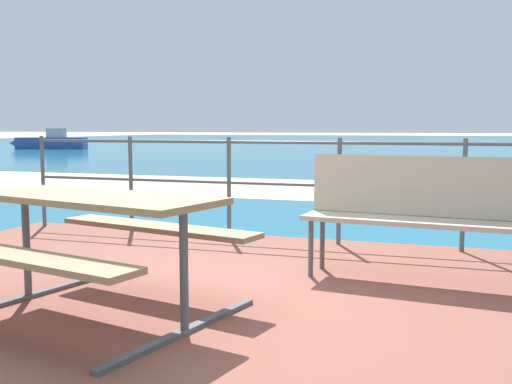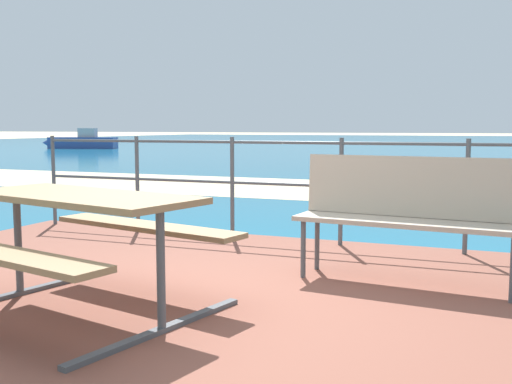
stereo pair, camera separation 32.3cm
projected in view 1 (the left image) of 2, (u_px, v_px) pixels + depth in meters
name	position (u px, v px, depth m)	size (l,w,h in m)	color
ground_plane	(184.00, 313.00, 3.99)	(240.00, 240.00, 0.00)	beige
patio_paving	(184.00, 309.00, 3.99)	(6.40, 5.20, 0.06)	brown
sea_water	(430.00, 145.00, 41.74)	(90.00, 90.00, 0.01)	#196B8E
beach_strip	(362.00, 191.00, 11.60)	(54.00, 3.89, 0.01)	beige
picnic_table	(97.00, 224.00, 3.72)	(1.87, 1.72, 0.76)	#8C704C
park_bench	(415.00, 206.00, 4.59)	(1.71, 0.57, 0.96)	tan
railing_fence	(282.00, 177.00, 6.16)	(5.94, 0.04, 1.07)	#4C5156
boat_near	(50.00, 142.00, 33.56)	(4.34, 2.06, 1.15)	#2D478C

